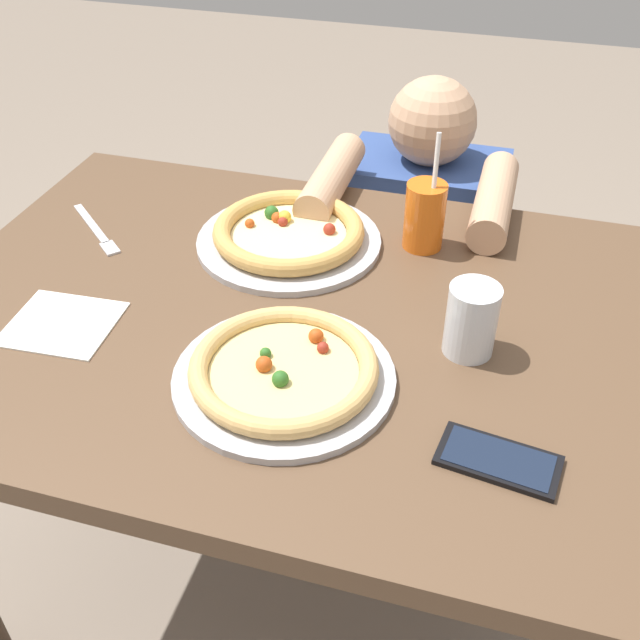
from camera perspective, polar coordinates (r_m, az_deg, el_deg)
name	(u,v)px	position (r m, az deg, el deg)	size (l,w,h in m)	color
ground_plane	(295,582)	(1.74, -1.90, -19.39)	(8.00, 8.00, 0.00)	gray
dining_table	(288,366)	(1.25, -2.49, -3.54)	(1.16, 0.85, 0.75)	brown
pizza_near	(284,371)	(1.04, -2.77, -3.92)	(0.31, 0.31, 0.04)	#B7B7BC
pizza_far	(289,234)	(1.33, -2.40, 6.54)	(0.33, 0.33, 0.04)	#B7B7BC
drink_cup_colored	(425,215)	(1.31, 8.00, 7.91)	(0.07, 0.07, 0.21)	orange
water_cup_clear	(471,319)	(1.09, 11.48, 0.05)	(0.07, 0.07, 0.11)	silver
paper_napkin	(62,324)	(1.21, -19.07, -0.27)	(0.16, 0.14, 0.00)	white
fork	(97,231)	(1.43, -16.65, 6.51)	(0.16, 0.15, 0.00)	silver
cell_phone	(498,460)	(0.97, 13.46, -10.36)	(0.16, 0.09, 0.01)	black
diner_seated	(417,279)	(1.82, 7.38, 3.12)	(0.38, 0.51, 0.92)	#333847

